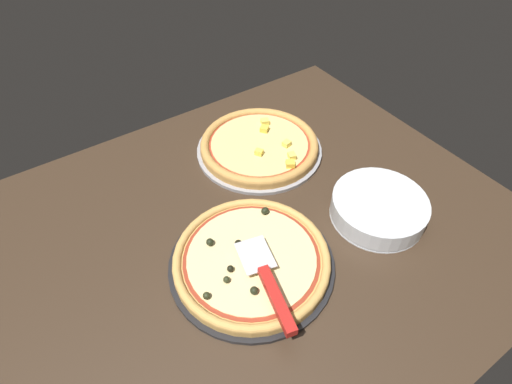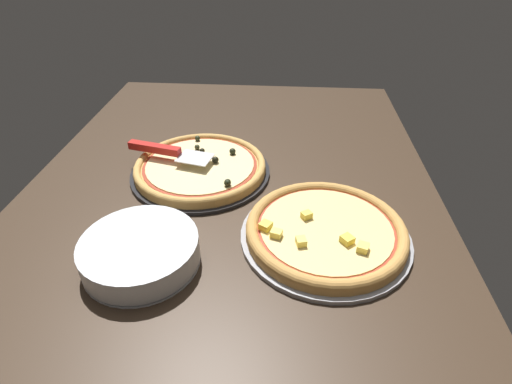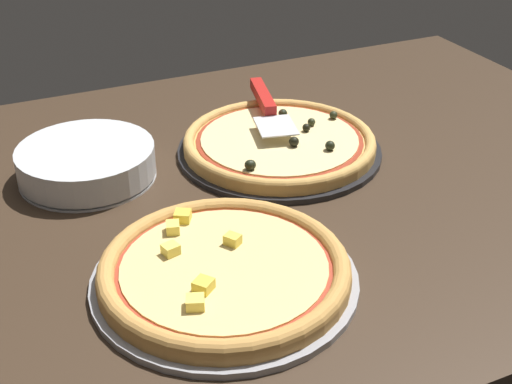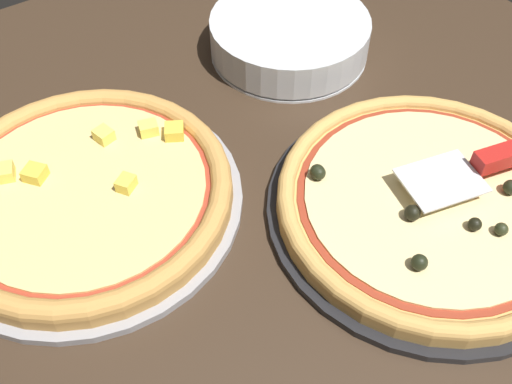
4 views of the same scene
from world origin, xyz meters
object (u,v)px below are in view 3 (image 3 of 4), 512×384
at_px(serving_spatula, 265,101).
at_px(plate_stack, 87,163).
at_px(pizza_back, 224,269).
at_px(pizza_front, 280,142).

height_order(serving_spatula, plate_stack, serving_spatula).
height_order(pizza_back, serving_spatula, serving_spatula).
bearing_deg(serving_spatula, pizza_front, 79.03).
relative_size(pizza_back, serving_spatula, 1.42).
height_order(pizza_front, plate_stack, plate_stack).
xyz_separation_m(pizza_back, serving_spatula, (-0.25, -0.41, 0.03)).
bearing_deg(pizza_front, plate_stack, -9.07).
bearing_deg(pizza_front, serving_spatula, -100.97).
relative_size(pizza_back, plate_stack, 1.47).
xyz_separation_m(pizza_front, plate_stack, (0.33, -0.05, 0.00)).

